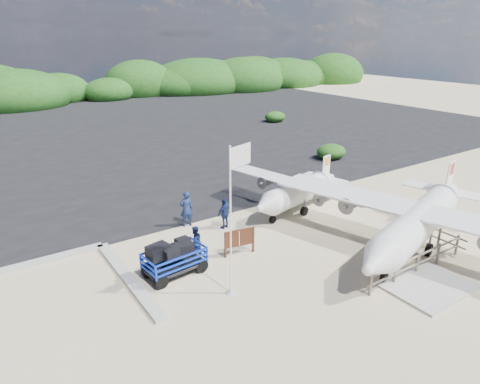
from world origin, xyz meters
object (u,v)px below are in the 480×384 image
object	(u,v)px
aircraft_large	(239,128)
crew_a	(186,209)
signboard	(239,254)
crew_b	(195,242)
baggage_cart	(175,274)
crew_c	(225,213)
flagpole	(231,293)

from	to	relation	value
aircraft_large	crew_a	bearing A→B (deg)	33.53
signboard	crew_b	distance (m)	2.19
baggage_cart	signboard	size ratio (longest dim) A/B	1.73
crew_a	crew_c	xyz separation A→B (m)	(1.55, -1.37, -0.15)
flagpole	crew_c	world-z (taller)	flagpole
baggage_cart	crew_c	bearing A→B (deg)	27.33
signboard	crew_a	size ratio (longest dim) A/B	0.81
crew_c	aircraft_large	xyz separation A→B (m)	(14.97, 21.02, -0.84)
flagpole	aircraft_large	bearing A→B (deg)	55.62
crew_b	aircraft_large	size ratio (longest dim) A/B	0.11
baggage_cart	flagpole	xyz separation A→B (m)	(1.22, -2.53, 0.00)
signboard	crew_c	size ratio (longest dim) A/B	0.95
baggage_cart	signboard	world-z (taller)	baggage_cart
crew_a	flagpole	bearing A→B (deg)	84.00
crew_a	baggage_cart	bearing A→B (deg)	63.38
crew_a	crew_b	bearing A→B (deg)	75.57
crew_b	aircraft_large	bearing A→B (deg)	-135.24
baggage_cart	crew_a	world-z (taller)	crew_a
crew_a	crew_b	distance (m)	3.50
baggage_cart	crew_b	distance (m)	1.87
flagpole	aircraft_large	size ratio (longest dim) A/B	0.43
flagpole	crew_a	distance (m)	6.91
crew_c	aircraft_large	world-z (taller)	aircraft_large
baggage_cart	aircraft_large	size ratio (longest dim) A/B	0.20
flagpole	crew_c	xyz separation A→B (m)	(3.04, 5.31, 0.84)
crew_a	signboard	bearing A→B (deg)	104.20
signboard	crew_c	distance (m)	3.13
crew_a	aircraft_large	bearing A→B (deg)	-123.47
flagpole	crew_a	bearing A→B (deg)	77.42
signboard	aircraft_large	distance (m)	28.71
baggage_cart	crew_a	size ratio (longest dim) A/B	1.40
crew_b	crew_c	xyz separation A→B (m)	(2.80, 1.89, 0.07)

